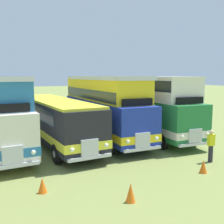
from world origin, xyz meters
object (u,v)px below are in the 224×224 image
(bus_sixth_in_row, at_px, (55,118))
(cone_far_end, at_px, (42,185))
(bus_eighth_in_row, at_px, (149,103))
(marshal_person, at_px, (211,146))
(cone_near_end, at_px, (131,193))
(bus_seventh_in_row, at_px, (103,107))
(cone_mid_row, at_px, (203,166))

(bus_sixth_in_row, xyz_separation_m, cone_far_end, (-2.33, -7.43, -1.45))
(cone_far_end, bearing_deg, bus_eighth_in_row, 36.49)
(cone_far_end, height_order, marshal_person, marshal_person)
(bus_sixth_in_row, bearing_deg, cone_near_end, -87.61)
(bus_seventh_in_row, relative_size, cone_near_end, 15.11)
(bus_seventh_in_row, xyz_separation_m, bus_eighth_in_row, (3.52, -0.47, 0.11))
(cone_near_end, relative_size, cone_far_end, 1.16)
(bus_sixth_in_row, relative_size, bus_seventh_in_row, 1.07)
(bus_seventh_in_row, height_order, marshal_person, bus_seventh_in_row)
(bus_seventh_in_row, distance_m, cone_near_end, 10.25)
(bus_sixth_in_row, bearing_deg, marshal_person, -48.60)
(cone_mid_row, height_order, marshal_person, marshal_person)
(cone_mid_row, bearing_deg, cone_far_end, 172.09)
(cone_near_end, bearing_deg, bus_eighth_in_row, 53.90)
(bus_sixth_in_row, height_order, cone_near_end, bus_sixth_in_row)
(cone_mid_row, distance_m, marshal_person, 1.96)
(bus_seventh_in_row, bearing_deg, bus_sixth_in_row, 179.26)
(bus_eighth_in_row, bearing_deg, bus_sixth_in_row, 175.84)
(cone_near_end, bearing_deg, cone_far_end, 141.54)
(marshal_person, bearing_deg, bus_sixth_in_row, 131.40)
(cone_near_end, distance_m, cone_far_end, 3.48)
(bus_eighth_in_row, distance_m, cone_mid_row, 8.48)
(bus_seventh_in_row, relative_size, cone_mid_row, 17.22)
(bus_seventh_in_row, relative_size, marshal_person, 6.21)
(bus_eighth_in_row, bearing_deg, marshal_person, -94.48)
(bus_seventh_in_row, xyz_separation_m, cone_far_end, (-5.84, -7.39, -2.05))
(bus_sixth_in_row, xyz_separation_m, cone_mid_row, (4.97, -8.45, -1.45))
(marshal_person, bearing_deg, bus_seventh_in_row, 112.14)
(cone_near_end, height_order, cone_far_end, cone_near_end)
(bus_seventh_in_row, relative_size, bus_eighth_in_row, 1.01)
(cone_near_end, bearing_deg, bus_sixth_in_row, 92.39)
(bus_seventh_in_row, bearing_deg, bus_eighth_in_row, -7.54)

